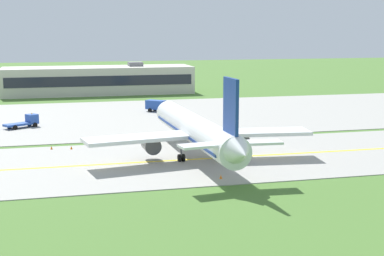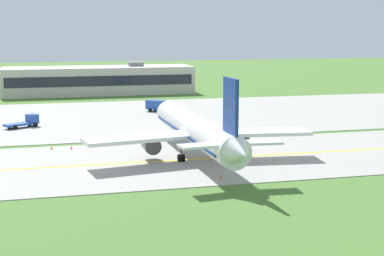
{
  "view_description": "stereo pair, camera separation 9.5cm",
  "coord_description": "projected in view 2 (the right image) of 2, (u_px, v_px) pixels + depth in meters",
  "views": [
    {
      "loc": [
        -27.67,
        -76.44,
        18.31
      ],
      "look_at": [
        -7.59,
        3.32,
        4.0
      ],
      "focal_mm": 53.62,
      "sensor_mm": 36.0,
      "label": 1
    },
    {
      "loc": [
        -27.58,
        -76.47,
        18.31
      ],
      "look_at": [
        -7.59,
        3.32,
        4.0
      ],
      "focal_mm": 53.62,
      "sensor_mm": 36.0,
      "label": 2
    }
  ],
  "objects": [
    {
      "name": "traffic_cone_near_edge",
      "position": [
        71.0,
        148.0,
        87.59
      ],
      "size": [
        0.44,
        0.44,
        0.6
      ],
      "primitive_type": "cone",
      "color": "orange",
      "rests_on": "ground"
    },
    {
      "name": "taxiway_strip",
      "position": [
        248.0,
        157.0,
        82.81
      ],
      "size": [
        240.0,
        28.0,
        0.1
      ],
      "primitive_type": "cube",
      "color": "#9E9B93",
      "rests_on": "ground"
    },
    {
      "name": "service_truck_fuel",
      "position": [
        26.0,
        121.0,
        107.16
      ],
      "size": [
        6.53,
        5.09,
        2.59
      ],
      "color": "#264CA5",
      "rests_on": "ground"
    },
    {
      "name": "airplane_lead",
      "position": [
        196.0,
        130.0,
        81.09
      ],
      "size": [
        32.51,
        39.58,
        12.7
      ],
      "color": "white",
      "rests_on": "ground"
    },
    {
      "name": "apron_pad",
      "position": [
        227.0,
        113.0,
        125.34
      ],
      "size": [
        140.0,
        52.0,
        0.1
      ],
      "primitive_type": "cube",
      "color": "#9E9B93",
      "rests_on": "ground"
    },
    {
      "name": "traffic_cone_mid_edge",
      "position": [
        221.0,
        177.0,
        70.36
      ],
      "size": [
        0.44,
        0.44,
        0.6
      ],
      "primitive_type": "cone",
      "color": "orange",
      "rests_on": "ground"
    },
    {
      "name": "terminal_building",
      "position": [
        99.0,
        80.0,
        162.35
      ],
      "size": [
        52.8,
        13.91,
        8.86
      ],
      "color": "beige",
      "rests_on": "ground"
    },
    {
      "name": "traffic_cone_far_edge",
      "position": [
        52.0,
        148.0,
        87.53
      ],
      "size": [
        0.44,
        0.44,
        0.6
      ],
      "primitive_type": "cone",
      "color": "orange",
      "rests_on": "ground"
    },
    {
      "name": "service_truck_baggage",
      "position": [
        159.0,
        105.0,
        126.86
      ],
      "size": [
        5.85,
        5.52,
        2.6
      ],
      "color": "#264CA5",
      "rests_on": "ground"
    },
    {
      "name": "taxiway_centreline",
      "position": [
        248.0,
        156.0,
        82.8
      ],
      "size": [
        220.0,
        0.6,
        0.01
      ],
      "primitive_type": "cube",
      "color": "yellow",
      "rests_on": "taxiway_strip"
    },
    {
      "name": "ground_plane",
      "position": [
        248.0,
        157.0,
        82.82
      ],
      "size": [
        500.0,
        500.0,
        0.0
      ],
      "primitive_type": "plane",
      "color": "#47702D"
    }
  ]
}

